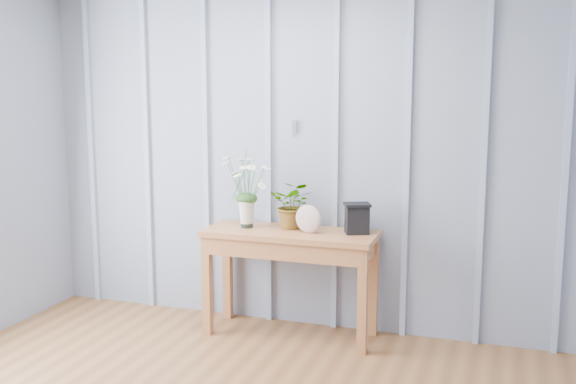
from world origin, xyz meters
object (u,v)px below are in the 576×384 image
(felt_disc_vessel, at_px, (308,219))
(carved_box, at_px, (357,218))
(daisy_vase, at_px, (246,180))
(sideboard, at_px, (290,247))

(felt_disc_vessel, bearing_deg, carved_box, 27.02)
(daisy_vase, bearing_deg, felt_disc_vessel, -4.39)
(sideboard, bearing_deg, carved_box, 7.61)
(daisy_vase, relative_size, carved_box, 2.57)
(sideboard, xyz_separation_m, daisy_vase, (-0.33, 0.01, 0.45))
(daisy_vase, distance_m, felt_disc_vessel, 0.52)
(felt_disc_vessel, height_order, carved_box, carved_box)
(sideboard, height_order, daisy_vase, daisy_vase)
(felt_disc_vessel, distance_m, carved_box, 0.33)
(carved_box, bearing_deg, daisy_vase, -176.24)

